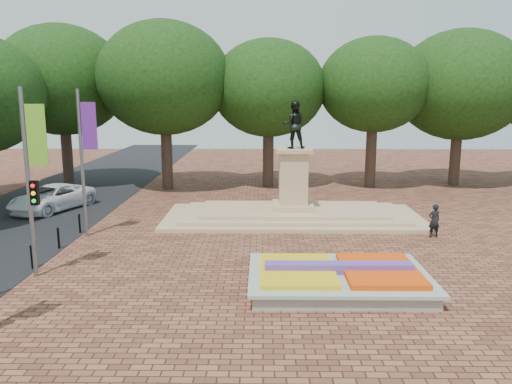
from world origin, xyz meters
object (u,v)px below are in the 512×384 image
monument (293,203)px  flower_bed (339,277)px  van (52,198)px  pedestrian (434,221)px

monument → flower_bed: bearing=-84.1°
van → pedestrian: pedestrian is taller
pedestrian → monument: bearing=-41.5°
monument → van: 14.27m
monument → van: monument is taller
van → pedestrian: bearing=6.7°
flower_bed → monument: (-1.03, 10.00, 0.50)m
monument → van: (-14.13, 1.99, -0.13)m
flower_bed → pedestrian: bearing=49.7°
flower_bed → monument: 10.07m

